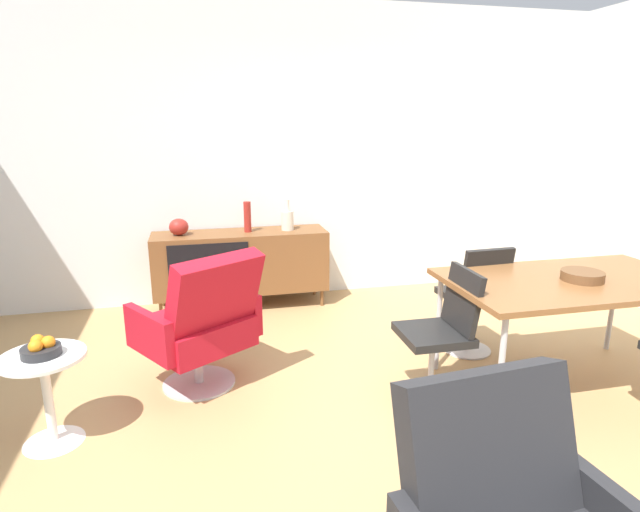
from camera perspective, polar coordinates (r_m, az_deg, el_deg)
The scene contains 13 objects.
ground_plane at distance 3.13m, azimuth 5.65°, elevation -18.95°, with size 8.32×8.32×0.00m, color tan.
wall_back at distance 5.14m, azimuth -3.53°, elevation 11.02°, with size 6.80×0.12×2.80m, color silver.
sideboard at distance 4.93m, azimuth -8.65°, elevation -0.60°, with size 1.60×0.45×0.72m.
vase_cobalt at distance 4.91m, azimuth -3.58°, elevation 4.01°, with size 0.11×0.11×0.29m.
vase_sculptural_dark at distance 4.85m, azimuth -7.95°, elevation 4.27°, with size 0.07×0.07×0.28m.
vase_ceramic_small at distance 4.84m, azimuth -15.20°, elevation 3.09°, with size 0.17×0.17×0.15m.
dining_table at distance 3.73m, azimuth 25.82°, elevation -2.88°, with size 1.60×0.90×0.74m.
wooden_bowl_on_table at distance 3.70m, azimuth 26.78°, elevation -1.94°, with size 0.26×0.26×0.06m, color brown.
dining_chair_back_left at distance 4.04m, azimuth 16.66°, elevation -4.12°, with size 0.42×0.44×0.86m.
dining_chair_near_window at distance 3.33m, azimuth 13.26°, elevation -7.95°, with size 0.43×0.40×0.86m.
lounge_chair_red at distance 3.47m, azimuth -12.87°, elevation -7.03°, with size 0.89×0.88×0.95m.
side_table_round at distance 3.25m, azimuth -27.73°, elevation -12.77°, with size 0.44×0.44×0.52m.
fruit_bowl at distance 3.15m, azimuth -28.23°, elevation -8.90°, with size 0.20×0.20×0.11m.
Camera 1 is at (-0.88, -2.45, 1.73)m, focal length 29.24 mm.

